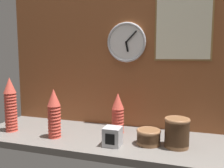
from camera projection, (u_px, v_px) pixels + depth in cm
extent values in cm
cube|color=slate|center=(100.00, 138.00, 150.20)|extent=(160.00, 56.00, 4.00)
cube|color=brown|center=(113.00, 52.00, 168.65)|extent=(160.00, 3.00, 105.00)
cone|color=#DB4C3D|center=(118.00, 125.00, 154.92)|extent=(8.09, 8.09, 10.47)
cone|color=#DB4C3D|center=(118.00, 122.00, 154.68)|extent=(8.09, 8.09, 10.47)
cone|color=#DB4C3D|center=(118.00, 119.00, 154.44)|extent=(8.09, 8.09, 10.47)
cone|color=#DB4C3D|center=(118.00, 116.00, 154.20)|extent=(8.09, 8.09, 10.47)
cone|color=#DB4C3D|center=(118.00, 113.00, 153.97)|extent=(8.09, 8.09, 10.47)
cone|color=#DB4C3D|center=(118.00, 110.00, 153.73)|extent=(8.09, 8.09, 10.47)
cone|color=#DB4C3D|center=(118.00, 107.00, 153.49)|extent=(8.09, 8.09, 10.47)
cone|color=#DB4C3D|center=(118.00, 104.00, 153.25)|extent=(8.09, 8.09, 10.47)
cone|color=#DB4C3D|center=(118.00, 101.00, 153.01)|extent=(8.09, 8.09, 10.47)
cone|color=#DB4C3D|center=(11.00, 123.00, 158.19)|extent=(8.09, 8.09, 10.47)
cone|color=#DB4C3D|center=(11.00, 120.00, 157.95)|extent=(8.09, 8.09, 10.47)
cone|color=#DB4C3D|center=(11.00, 118.00, 157.71)|extent=(8.09, 8.09, 10.47)
cone|color=#DB4C3D|center=(11.00, 115.00, 157.48)|extent=(8.09, 8.09, 10.47)
cone|color=#DB4C3D|center=(11.00, 112.00, 157.24)|extent=(8.09, 8.09, 10.47)
cone|color=#DB4C3D|center=(11.00, 109.00, 157.00)|extent=(8.09, 8.09, 10.47)
cone|color=#DB4C3D|center=(11.00, 106.00, 156.76)|extent=(8.09, 8.09, 10.47)
cone|color=#DB4C3D|center=(10.00, 103.00, 156.52)|extent=(8.09, 8.09, 10.47)
cone|color=#DB4C3D|center=(10.00, 100.00, 156.29)|extent=(8.09, 8.09, 10.47)
cone|color=#DB4C3D|center=(10.00, 97.00, 156.05)|extent=(8.09, 8.09, 10.47)
cone|color=#DB4C3D|center=(10.00, 94.00, 155.81)|extent=(8.09, 8.09, 10.47)
cone|color=#DB4C3D|center=(10.00, 91.00, 155.57)|extent=(8.09, 8.09, 10.47)
cone|color=#DB4C3D|center=(10.00, 88.00, 155.33)|extent=(8.09, 8.09, 10.47)
cone|color=#DB4C3D|center=(9.00, 85.00, 155.10)|extent=(8.09, 8.09, 10.47)
cone|color=#DB4C3D|center=(55.00, 129.00, 145.92)|extent=(8.09, 8.09, 10.47)
cone|color=#DB4C3D|center=(54.00, 126.00, 145.68)|extent=(8.09, 8.09, 10.47)
cone|color=#DB4C3D|center=(54.00, 123.00, 145.44)|extent=(8.09, 8.09, 10.47)
cone|color=#DB4C3D|center=(54.00, 120.00, 145.20)|extent=(8.09, 8.09, 10.47)
cone|color=#DB4C3D|center=(54.00, 117.00, 144.96)|extent=(8.09, 8.09, 10.47)
cone|color=#DB4C3D|center=(54.00, 113.00, 144.73)|extent=(8.09, 8.09, 10.47)
cone|color=#DB4C3D|center=(54.00, 110.00, 144.49)|extent=(8.09, 8.09, 10.47)
cone|color=#DB4C3D|center=(54.00, 107.00, 144.25)|extent=(8.09, 8.09, 10.47)
cone|color=#DB4C3D|center=(54.00, 104.00, 144.01)|extent=(8.09, 8.09, 10.47)
cone|color=#DB4C3D|center=(54.00, 101.00, 143.77)|extent=(8.09, 8.09, 10.47)
cone|color=#DB4C3D|center=(54.00, 98.00, 143.54)|extent=(8.09, 8.09, 10.47)
cylinder|color=brown|center=(148.00, 140.00, 134.60)|extent=(13.22, 13.22, 4.73)
cylinder|color=brown|center=(149.00, 137.00, 134.37)|extent=(13.22, 13.22, 4.73)
cylinder|color=brown|center=(149.00, 134.00, 134.14)|extent=(13.22, 13.22, 4.73)
torus|color=#946542|center=(149.00, 131.00, 133.94)|extent=(13.87, 13.87, 1.70)
cylinder|color=brown|center=(177.00, 143.00, 130.53)|extent=(13.22, 13.22, 4.73)
cylinder|color=brown|center=(177.00, 140.00, 130.30)|extent=(13.22, 13.22, 4.73)
cylinder|color=brown|center=(177.00, 136.00, 130.06)|extent=(13.22, 13.22, 4.73)
cylinder|color=brown|center=(177.00, 133.00, 129.83)|extent=(13.22, 13.22, 4.73)
cylinder|color=brown|center=(177.00, 129.00, 129.60)|extent=(13.22, 13.22, 4.73)
cylinder|color=brown|center=(177.00, 126.00, 129.37)|extent=(13.22, 13.22, 4.73)
cylinder|color=brown|center=(177.00, 123.00, 129.14)|extent=(13.22, 13.22, 4.73)
torus|color=#946542|center=(177.00, 120.00, 128.93)|extent=(13.87, 13.87, 1.70)
cylinder|color=white|center=(127.00, 42.00, 162.18)|extent=(26.29, 1.80, 26.29)
torus|color=#B2B2B7|center=(126.00, 42.00, 161.41)|extent=(27.22, 1.98, 27.22)
cube|color=black|center=(127.00, 47.00, 161.14)|extent=(2.47, 0.60, 6.68)
cube|color=black|center=(131.00, 37.00, 159.42)|extent=(7.72, 0.60, 7.95)
cylinder|color=black|center=(126.00, 42.00, 160.95)|extent=(1.31, 0.60, 1.31)
cube|color=olive|center=(183.00, 22.00, 150.18)|extent=(35.95, 0.60, 49.00)
cube|color=#EFEACC|center=(183.00, 22.00, 149.79)|extent=(33.55, 1.20, 46.60)
cube|color=#B7B7BC|center=(113.00, 136.00, 132.47)|extent=(9.55, 9.23, 10.53)
cube|color=black|center=(110.00, 139.00, 127.92)|extent=(5.25, 0.40, 5.90)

